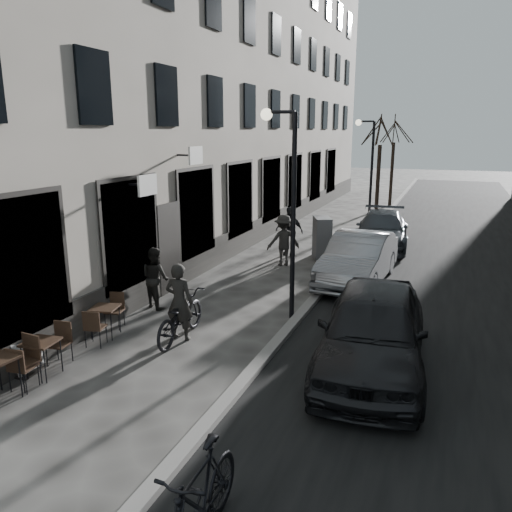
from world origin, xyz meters
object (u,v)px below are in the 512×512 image
Objects in this scene: streetlamp_far at (368,163)px; utility_cabinet at (322,238)px; bistro_set_c at (105,318)px; bicycle at (180,316)px; tree_far at (395,130)px; car_far at (382,230)px; car_near at (373,329)px; bistro_set_b at (42,355)px; car_mid at (359,259)px; sign_board at (26,348)px; pedestrian_mid at (283,240)px; moped at (199,502)px; streetlamp_near at (287,192)px; pedestrian_far at (289,231)px; tree_near at (381,129)px; pedestrian_near at (155,278)px.

streetlamp_far is 3.32× the size of utility_cabinet.
bistro_set_c is 0.71× the size of bicycle.
car_far is at bearing -84.80° from tree_far.
bistro_set_c is 5.95m from car_near.
car_mid is (4.51, 8.33, 0.33)m from bistro_set_b.
sign_board is (-3.77, -16.65, -2.68)m from streetlamp_far.
sign_board is 0.66× the size of pedestrian_mid.
moped is (0.20, -16.13, -0.11)m from car_far.
streetlamp_near is 2.77× the size of pedestrian_far.
bistro_set_b is at bearing -8.67° from sign_board.
bistro_set_c is (-3.44, -14.66, -2.73)m from streetlamp_far.
bicycle is (2.00, 2.47, 0.06)m from sign_board.
tree_far reaches higher than moped.
streetlamp_near is at bearing -90.28° from tree_near.
bistro_set_b is 0.30× the size of car_near.
tree_near is 2.76× the size of bicycle.
sign_board is 14.43m from car_far.
streetlamp_far reaches higher than moped.
car_near is at bearing -73.89° from car_mid.
pedestrian_mid reaches higher than car_near.
streetlamp_far reaches higher than bistro_set_b.
streetlamp_near is at bearing 135.22° from car_near.
car_near is at bearing 178.63° from bicycle.
tree_near is 4.80× the size of sign_board.
streetlamp_far is 14.53m from bicycle.
streetlamp_near is 0.89× the size of tree_near.
pedestrian_near reaches higher than sign_board.
utility_cabinet is 0.31× the size of car_near.
tree_far is at bearing 90.00° from tree_near.
car_near is (3.10, -8.32, 0.07)m from utility_cabinet.
pedestrian_near is at bearing 81.32° from sign_board.
car_far is (1.17, -3.09, -2.45)m from streetlamp_far.
bistro_set_b is (-3.41, -25.69, -4.23)m from tree_far.
streetlamp_far reaches higher than pedestrian_mid.
moped is at bearing -30.56° from sign_board.
streetlamp_far is at bearing 62.78° from bistro_set_c.
streetlamp_near is at bearing -104.46° from car_mid.
streetlamp_far is 2.77× the size of pedestrian_far.
pedestrian_far is at bearing 102.08° from moped.
car_near is at bearing 16.91° from bistro_set_b.
car_mid reaches higher than bistro_set_b.
pedestrian_far is (1.53, 8.95, 0.49)m from bistro_set_c.
car_far is 2.44× the size of moped.
streetlamp_far is 3.48× the size of bistro_set_c.
moped is (2.99, -11.96, -0.29)m from pedestrian_mid.
pedestrian_near reaches higher than bicycle.
tree_far is at bearing 75.36° from bistro_set_b.
bicycle is 4.25m from car_near.
moped is at bearing -86.65° from tree_near.
streetlamp_far is at bearing 101.35° from car_mid.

